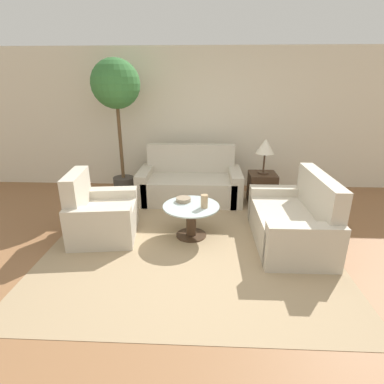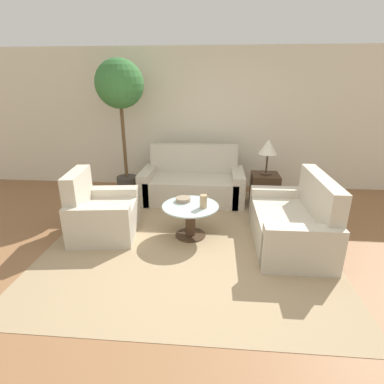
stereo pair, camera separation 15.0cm
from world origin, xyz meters
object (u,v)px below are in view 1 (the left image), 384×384
Objects in this scene: armchair at (99,216)px; vase at (204,201)px; coffee_table at (191,217)px; bowl at (183,200)px; loveseat at (295,222)px; potted_plant at (116,94)px; table_lamp at (265,147)px; sofa_main at (190,183)px.

armchair is 1.44m from vase.
vase is (1.42, -0.03, 0.25)m from armchair.
coffee_table is 3.75× the size of bowl.
potted_plant reaches higher than loveseat.
coffee_table is 1.29× the size of table_lamp.
potted_plant is at bearing 131.04° from bowl.
sofa_main is at bearing -5.19° from potted_plant.
potted_plant is (-2.48, 0.28, 0.82)m from table_lamp.
armchair is at bearing -171.24° from bowl.
coffee_table is 0.26m from bowl.
armchair is 2.18m from potted_plant.
sofa_main reaches higher than bowl.
loveseat is (2.60, -0.06, 0.00)m from armchair.
vase reaches higher than coffee_table.
table_lamp is at bearing 53.06° from vase.
loveseat is at bearing -1.84° from vase.
potted_plant is at bearing -4.11° from armchair.
loveseat is 1.50m from bowl.
potted_plant reaches higher than coffee_table.
table_lamp is 1.76m from bowl.
armchair is 5.01× the size of bowl.
loveseat is 1.92× the size of coffee_table.
table_lamp is at bearing -172.05° from loveseat.
sofa_main is 2.09m from loveseat.
coffee_table is at bearing -95.48° from armchair.
sofa_main is 1.76× the size of armchair.
potted_plant is 11.76× the size of bowl.
table_lamp reaches higher than armchair.
potted_plant reaches higher than table_lamp.
bowl is (-1.47, 0.24, 0.19)m from loveseat.
table_lamp reaches higher than bowl.
table_lamp reaches higher than vase.
sofa_main reaches higher than coffee_table.
loveseat is 3.49m from potted_plant.
vase is at bearing -80.04° from sofa_main.
bowl is at bearing -88.27° from armchair.
vase is at bearing -92.25° from loveseat.
armchair reaches higher than vase.
bowl is (1.21, -1.39, -1.33)m from potted_plant.
potted_plant is at bearing 173.54° from table_lamp.
armchair is 1.24m from coffee_table.
potted_plant is (-2.68, 1.63, 1.52)m from loveseat.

